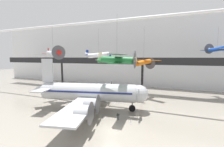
{
  "coord_description": "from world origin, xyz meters",
  "views": [
    {
      "loc": [
        7.85,
        -19.84,
        10.91
      ],
      "look_at": [
        -3.5,
        9.3,
        7.47
      ],
      "focal_mm": 24.0,
      "sensor_mm": 36.0,
      "label": 1
    }
  ],
  "objects_px": {
    "suspended_plane_orange_highwing": "(144,62)",
    "info_sign_pedestal": "(118,117)",
    "suspended_plane_white_twin": "(99,55)",
    "suspended_plane_blue_trainer": "(217,49)",
    "airliner_silver_main": "(88,92)",
    "stanchion_barrier": "(131,122)",
    "suspended_plane_green_biplane": "(117,60)",
    "suspended_plane_silver_racer": "(53,54)"
  },
  "relations": [
    {
      "from": "suspended_plane_blue_trainer",
      "to": "info_sign_pedestal",
      "type": "height_order",
      "value": "suspended_plane_blue_trainer"
    },
    {
      "from": "airliner_silver_main",
      "to": "suspended_plane_green_biplane",
      "type": "bearing_deg",
      "value": -12.29
    },
    {
      "from": "airliner_silver_main",
      "to": "suspended_plane_blue_trainer",
      "type": "distance_m",
      "value": 35.57
    },
    {
      "from": "suspended_plane_white_twin",
      "to": "suspended_plane_blue_trainer",
      "type": "height_order",
      "value": "suspended_plane_blue_trainer"
    },
    {
      "from": "suspended_plane_green_biplane",
      "to": "suspended_plane_orange_highwing",
      "type": "bearing_deg",
      "value": 74.46
    },
    {
      "from": "suspended_plane_orange_highwing",
      "to": "stanchion_barrier",
      "type": "relative_size",
      "value": 10.36
    },
    {
      "from": "airliner_silver_main",
      "to": "suspended_plane_blue_trainer",
      "type": "xyz_separation_m",
      "value": [
        27.14,
        21.02,
        9.34
      ]
    },
    {
      "from": "stanchion_barrier",
      "to": "info_sign_pedestal",
      "type": "height_order",
      "value": "info_sign_pedestal"
    },
    {
      "from": "stanchion_barrier",
      "to": "info_sign_pedestal",
      "type": "relative_size",
      "value": 0.87
    },
    {
      "from": "airliner_silver_main",
      "to": "suspended_plane_white_twin",
      "type": "distance_m",
      "value": 14.82
    },
    {
      "from": "stanchion_barrier",
      "to": "suspended_plane_white_twin",
      "type": "bearing_deg",
      "value": 130.89
    },
    {
      "from": "suspended_plane_white_twin",
      "to": "suspended_plane_blue_trainer",
      "type": "xyz_separation_m",
      "value": [
        30.64,
        8.92,
        1.52
      ]
    },
    {
      "from": "suspended_plane_white_twin",
      "to": "suspended_plane_blue_trainer",
      "type": "bearing_deg",
      "value": -4.33
    },
    {
      "from": "suspended_plane_silver_racer",
      "to": "suspended_plane_blue_trainer",
      "type": "bearing_deg",
      "value": 54.02
    },
    {
      "from": "airliner_silver_main",
      "to": "suspended_plane_green_biplane",
      "type": "xyz_separation_m",
      "value": [
        6.33,
        0.05,
        6.78
      ]
    },
    {
      "from": "airliner_silver_main",
      "to": "stanchion_barrier",
      "type": "xyz_separation_m",
      "value": [
        10.03,
        -3.52,
        -3.31
      ]
    },
    {
      "from": "suspended_plane_white_twin",
      "to": "suspended_plane_blue_trainer",
      "type": "relative_size",
      "value": 1.2
    },
    {
      "from": "airliner_silver_main",
      "to": "info_sign_pedestal",
      "type": "xyz_separation_m",
      "value": [
        7.55,
        -2.82,
        -3.18
      ]
    },
    {
      "from": "suspended_plane_green_biplane",
      "to": "info_sign_pedestal",
      "type": "relative_size",
      "value": 8.0
    },
    {
      "from": "stanchion_barrier",
      "to": "info_sign_pedestal",
      "type": "bearing_deg",
      "value": 164.25
    },
    {
      "from": "suspended_plane_white_twin",
      "to": "stanchion_barrier",
      "type": "distance_m",
      "value": 23.47
    },
    {
      "from": "suspended_plane_blue_trainer",
      "to": "suspended_plane_silver_racer",
      "type": "bearing_deg",
      "value": 92.16
    },
    {
      "from": "airliner_silver_main",
      "to": "suspended_plane_silver_racer",
      "type": "distance_m",
      "value": 13.24
    },
    {
      "from": "suspended_plane_white_twin",
      "to": "suspended_plane_orange_highwing",
      "type": "height_order",
      "value": "suspended_plane_white_twin"
    },
    {
      "from": "suspended_plane_silver_racer",
      "to": "stanchion_barrier",
      "type": "relative_size",
      "value": 7.88
    },
    {
      "from": "suspended_plane_green_biplane",
      "to": "suspended_plane_blue_trainer",
      "type": "xyz_separation_m",
      "value": [
        20.81,
        20.97,
        2.56
      ]
    },
    {
      "from": "suspended_plane_green_biplane",
      "to": "stanchion_barrier",
      "type": "relative_size",
      "value": 9.22
    },
    {
      "from": "suspended_plane_blue_trainer",
      "to": "stanchion_barrier",
      "type": "distance_m",
      "value": 32.48
    },
    {
      "from": "suspended_plane_green_biplane",
      "to": "suspended_plane_blue_trainer",
      "type": "height_order",
      "value": "suspended_plane_blue_trainer"
    },
    {
      "from": "suspended_plane_green_biplane",
      "to": "suspended_plane_blue_trainer",
      "type": "distance_m",
      "value": 29.66
    },
    {
      "from": "suspended_plane_white_twin",
      "to": "suspended_plane_green_biplane",
      "type": "height_order",
      "value": "suspended_plane_white_twin"
    },
    {
      "from": "suspended_plane_orange_highwing",
      "to": "airliner_silver_main",
      "type": "bearing_deg",
      "value": 169.38
    },
    {
      "from": "suspended_plane_blue_trainer",
      "to": "info_sign_pedestal",
      "type": "bearing_deg",
      "value": 115.49
    },
    {
      "from": "airliner_silver_main",
      "to": "suspended_plane_silver_racer",
      "type": "xyz_separation_m",
      "value": [
        -10.35,
        1.7,
        8.09
      ]
    },
    {
      "from": "suspended_plane_orange_highwing",
      "to": "info_sign_pedestal",
      "type": "height_order",
      "value": "suspended_plane_orange_highwing"
    },
    {
      "from": "suspended_plane_green_biplane",
      "to": "stanchion_barrier",
      "type": "distance_m",
      "value": 11.33
    },
    {
      "from": "suspended_plane_blue_trainer",
      "to": "info_sign_pedestal",
      "type": "xyz_separation_m",
      "value": [
        -19.59,
        -23.84,
        -12.52
      ]
    },
    {
      "from": "suspended_plane_orange_highwing",
      "to": "suspended_plane_blue_trainer",
      "type": "height_order",
      "value": "suspended_plane_blue_trainer"
    },
    {
      "from": "suspended_plane_white_twin",
      "to": "suspended_plane_green_biplane",
      "type": "relative_size",
      "value": 0.93
    },
    {
      "from": "suspended_plane_white_twin",
      "to": "suspended_plane_green_biplane",
      "type": "xyz_separation_m",
      "value": [
        9.83,
        -12.05,
        -1.04
      ]
    },
    {
      "from": "suspended_plane_green_biplane",
      "to": "info_sign_pedestal",
      "type": "distance_m",
      "value": 10.44
    },
    {
      "from": "suspended_plane_white_twin",
      "to": "suspended_plane_green_biplane",
      "type": "distance_m",
      "value": 15.58
    }
  ]
}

